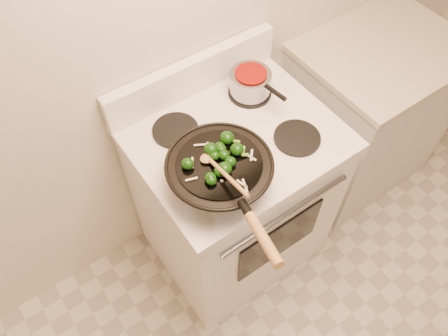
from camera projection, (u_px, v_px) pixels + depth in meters
stove at (233, 197)px, 2.05m from camera, size 0.78×0.67×1.08m
counter_unit at (363, 115)px, 2.37m from camera, size 0.77×0.62×0.91m
wok at (220, 173)px, 1.48m from camera, size 0.37×0.61×0.20m
stirfry at (219, 157)px, 1.44m from camera, size 0.26×0.26×0.04m
wooden_spoon at (219, 168)px, 1.40m from camera, size 0.06×0.25×0.08m
saucepan at (251, 82)px, 1.76m from camera, size 0.17×0.27×0.10m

